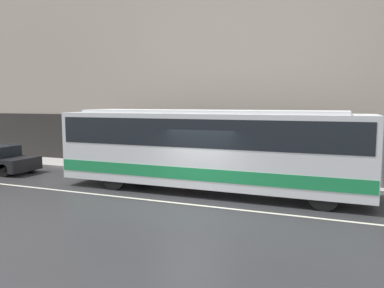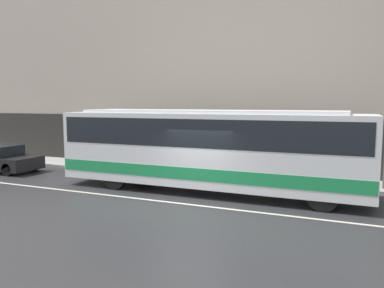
# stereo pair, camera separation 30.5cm
# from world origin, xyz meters

# --- Properties ---
(ground_plane) EXTENTS (60.00, 60.00, 0.00)m
(ground_plane) POSITION_xyz_m (0.00, 0.00, 0.00)
(ground_plane) COLOR #2D2D30
(sidewalk) EXTENTS (60.00, 2.26, 0.14)m
(sidewalk) POSITION_xyz_m (0.00, 5.13, 0.07)
(sidewalk) COLOR #A09E99
(sidewalk) RESTS_ON ground_plane
(building_facade) EXTENTS (60.00, 0.35, 13.71)m
(building_facade) POSITION_xyz_m (0.00, 6.40, 6.64)
(building_facade) COLOR #B7A899
(building_facade) RESTS_ON ground_plane
(lane_stripe) EXTENTS (54.00, 0.14, 0.01)m
(lane_stripe) POSITION_xyz_m (0.00, 0.00, 0.00)
(lane_stripe) COLOR beige
(lane_stripe) RESTS_ON ground_plane
(transit_bus) EXTENTS (11.91, 2.57, 3.18)m
(transit_bus) POSITION_xyz_m (-0.14, 2.05, 1.80)
(transit_bus) COLOR white
(transit_bus) RESTS_ON ground_plane
(pedestrian_waiting) EXTENTS (0.36, 0.36, 1.75)m
(pedestrian_waiting) POSITION_xyz_m (-2.02, 4.53, 0.96)
(pedestrian_waiting) COLOR maroon
(pedestrian_waiting) RESTS_ON sidewalk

